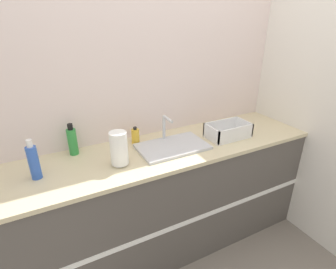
{
  "coord_description": "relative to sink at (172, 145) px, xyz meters",
  "views": [
    {
      "loc": [
        -0.76,
        -1.26,
        1.83
      ],
      "look_at": [
        0.03,
        0.27,
        1.06
      ],
      "focal_mm": 28.0,
      "sensor_mm": 36.0,
      "label": 1
    }
  ],
  "objects": [
    {
      "name": "paper_towel_roll",
      "position": [
        -0.42,
        -0.06,
        0.1
      ],
      "size": [
        0.11,
        0.11,
        0.23
      ],
      "color": "#4C4C51",
      "rests_on": "counter_cabinet"
    },
    {
      "name": "soap_dispenser",
      "position": [
        -0.22,
        0.2,
        0.04
      ],
      "size": [
        0.06,
        0.06,
        0.13
      ],
      "color": "gold",
      "rests_on": "counter_cabinet"
    },
    {
      "name": "bottle_blue",
      "position": [
        -0.92,
        0.02,
        0.1
      ],
      "size": [
        0.06,
        0.06,
        0.26
      ],
      "color": "#2D56B7",
      "rests_on": "counter_cabinet"
    },
    {
      "name": "wall_right",
      "position": [
        1.17,
        0.02,
        0.34
      ],
      "size": [
        0.06,
        2.6,
        2.6
      ],
      "color": "silver",
      "rests_on": "ground_plane"
    },
    {
      "name": "counter_cabinet",
      "position": [
        -0.07,
        0.02,
        -0.49
      ],
      "size": [
        2.45,
        0.62,
        0.94
      ],
      "color": "#514C47",
      "rests_on": "ground_plane"
    },
    {
      "name": "sink",
      "position": [
        0.0,
        0.0,
        0.0
      ],
      "size": [
        0.51,
        0.32,
        0.21
      ],
      "color": "silver",
      "rests_on": "counter_cabinet"
    },
    {
      "name": "ground_plane",
      "position": [
        -0.07,
        -0.28,
        -0.96
      ],
      "size": [
        12.0,
        12.0,
        0.0
      ],
      "primitive_type": "plane",
      "color": "slate"
    },
    {
      "name": "dish_rack",
      "position": [
        0.49,
        -0.04,
        0.03
      ],
      "size": [
        0.34,
        0.2,
        0.12
      ],
      "color": "white",
      "rests_on": "counter_cabinet"
    },
    {
      "name": "wall_back",
      "position": [
        -0.07,
        0.34,
        0.34
      ],
      "size": [
        4.83,
        0.06,
        2.6
      ],
      "color": "silver",
      "rests_on": "ground_plane"
    },
    {
      "name": "bottle_green",
      "position": [
        -0.67,
        0.23,
        0.08
      ],
      "size": [
        0.06,
        0.06,
        0.23
      ],
      "color": "#2D8C3D",
      "rests_on": "counter_cabinet"
    }
  ]
}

